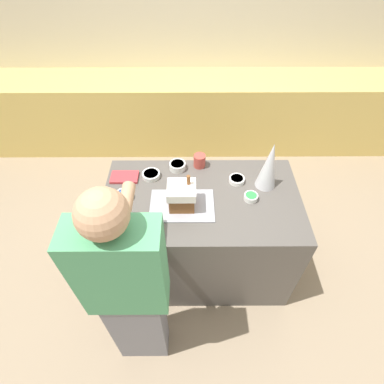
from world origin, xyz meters
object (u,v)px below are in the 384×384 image
object	(u,v)px
mug	(200,161)
person	(130,293)
baking_tray	(182,205)
candy_bowl_near_tray_left	(251,197)
gingerbread_house	(182,196)
decorative_tree	(269,166)
cookbook	(125,177)
candy_bowl_near_tray_right	(237,180)
candy_bowl_center_rear	(151,175)
candy_bowl_front_corner	(177,166)
candy_bowl_far_left	(124,195)

from	to	relation	value
mug	person	size ratio (longest dim) A/B	0.06
baking_tray	candy_bowl_near_tray_left	distance (m)	0.49
gingerbread_house	decorative_tree	world-z (taller)	decorative_tree
cookbook	candy_bowl_near_tray_right	bearing A→B (deg)	-2.80
candy_bowl_center_rear	person	size ratio (longest dim) A/B	0.08
candy_bowl_center_rear	candy_bowl_front_corner	bearing A→B (deg)	24.24
baking_tray	candy_bowl_center_rear	xyz separation A→B (m)	(-0.24, 0.29, 0.02)
decorative_tree	cookbook	world-z (taller)	decorative_tree
candy_bowl_front_corner	candy_bowl_center_rear	world-z (taller)	candy_bowl_front_corner
baking_tray	candy_bowl_front_corner	world-z (taller)	candy_bowl_front_corner
baking_tray	candy_bowl_near_tray_right	xyz separation A→B (m)	(0.40, 0.24, 0.02)
candy_bowl_near_tray_left	candy_bowl_near_tray_right	bearing A→B (deg)	114.16
gingerbread_house	cookbook	world-z (taller)	gingerbread_house
gingerbread_house	candy_bowl_near_tray_right	distance (m)	0.47
candy_bowl_front_corner	cookbook	size ratio (longest dim) A/B	0.61
candy_bowl_center_rear	cookbook	size ratio (longest dim) A/B	0.66
decorative_tree	person	xyz separation A→B (m)	(-0.89, -0.82, -0.22)
candy_bowl_center_rear	candy_bowl_near_tray_right	bearing A→B (deg)	-5.11
baking_tray	candy_bowl_front_corner	distance (m)	0.39
gingerbread_house	candy_bowl_front_corner	xyz separation A→B (m)	(-0.04, 0.38, -0.07)
candy_bowl_front_corner	candy_bowl_far_left	world-z (taller)	candy_bowl_front_corner
gingerbread_house	mug	world-z (taller)	gingerbread_house
decorative_tree	person	size ratio (longest dim) A/B	0.23
candy_bowl_near_tray_left	person	size ratio (longest dim) A/B	0.06
baking_tray	candy_bowl_front_corner	size ratio (longest dim) A/B	3.51
candy_bowl_far_left	mug	world-z (taller)	mug
candy_bowl_front_corner	candy_bowl_near_tray_right	xyz separation A→B (m)	(0.45, -0.15, -0.01)
baking_tray	mug	world-z (taller)	mug
decorative_tree	candy_bowl_center_rear	world-z (taller)	decorative_tree
candy_bowl_front_corner	cookbook	xyz separation A→B (m)	(-0.40, -0.11, -0.02)
person	candy_bowl_far_left	bearing A→B (deg)	100.40
candy_bowl_center_rear	cookbook	distance (m)	0.20
candy_bowl_center_rear	person	xyz separation A→B (m)	(-0.05, -0.91, -0.05)
baking_tray	candy_bowl_near_tray_left	size ratio (longest dim) A/B	4.55
candy_bowl_center_rear	mug	xyz separation A→B (m)	(0.37, 0.12, 0.03)
baking_tray	candy_bowl_near_tray_right	size ratio (longest dim) A/B	3.87
candy_bowl_far_left	candy_bowl_center_rear	xyz separation A→B (m)	(0.17, 0.22, -0.01)
candy_bowl_front_corner	mug	xyz separation A→B (m)	(0.17, 0.03, 0.02)
candy_bowl_far_left	person	xyz separation A→B (m)	(0.13, -0.69, -0.06)
candy_bowl_near_tray_right	mug	distance (m)	0.33
candy_bowl_center_rear	decorative_tree	bearing A→B (deg)	-6.17
candy_bowl_front_corner	candy_bowl_center_rear	size ratio (longest dim) A/B	0.94
candy_bowl_front_corner	mug	size ratio (longest dim) A/B	1.22
baking_tray	person	bearing A→B (deg)	-114.88
baking_tray	person	distance (m)	0.68
baking_tray	candy_bowl_far_left	size ratio (longest dim) A/B	3.96
decorative_tree	candy_bowl_center_rear	xyz separation A→B (m)	(-0.85, 0.09, -0.17)
baking_tray	cookbook	size ratio (longest dim) A/B	2.15
candy_bowl_near_tray_right	cookbook	bearing A→B (deg)	177.20
candy_bowl_front_corner	decorative_tree	bearing A→B (deg)	-15.52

